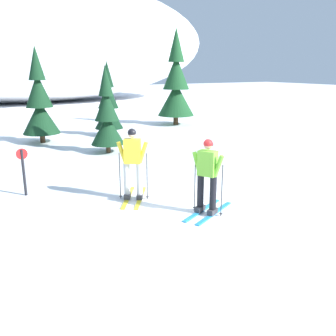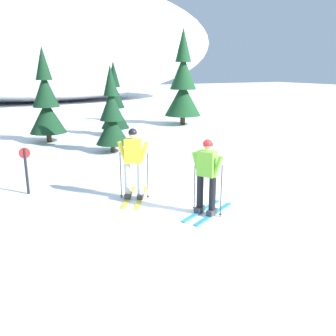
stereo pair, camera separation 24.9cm
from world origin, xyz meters
The scene contains 9 objects.
ground_plane centered at (0.00, 0.00, 0.00)m, with size 120.00×120.00×0.00m, color white.
skier_yellow_jacket centered at (-0.68, 1.16, 0.95)m, with size 1.21×1.59×1.80m.
skier_lime_jacket centered at (0.38, -0.50, 0.90)m, with size 1.61×1.10×1.72m.
pine_tree_center_left centered at (-1.25, 9.79, 1.73)m, with size 1.59×1.59×4.13m.
pine_tree_center centered at (0.60, 6.50, 1.39)m, with size 1.29×1.29×3.33m.
pine_tree_center_right centered at (1.95, 10.04, 1.48)m, with size 1.37×1.37×3.54m.
pine_tree_far_right centered at (6.59, 11.53, 2.25)m, with size 2.08×2.08×5.38m.
snow_ridge_background centered at (2.01, 30.93, 5.75)m, with size 36.09×18.17×11.51m, color white.
trail_marker_post centered at (-3.00, 2.81, 0.71)m, with size 0.28×0.07×1.24m.
Camera 1 is at (-4.13, -6.83, 3.20)m, focal length 39.08 mm.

